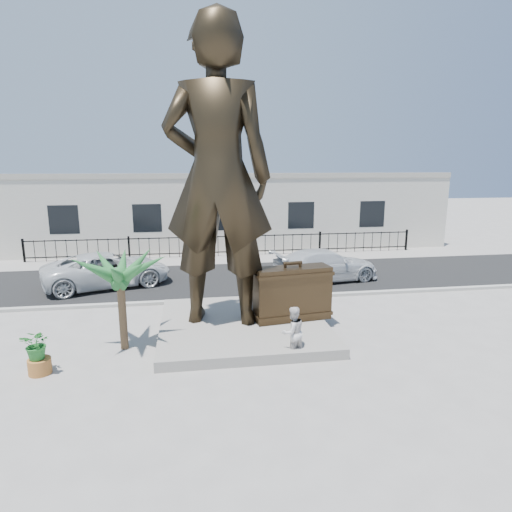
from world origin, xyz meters
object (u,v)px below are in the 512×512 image
(statue, at_px, (217,177))
(suitcase, at_px, (292,293))
(tourist, at_px, (293,332))
(car_white, at_px, (108,270))

(statue, distance_m, suitcase, 4.35)
(statue, height_order, tourist, statue)
(suitcase, bearing_deg, statue, 165.69)
(suitcase, xyz_separation_m, tourist, (-0.49, -2.13, -0.44))
(statue, distance_m, car_white, 8.28)
(statue, height_order, car_white, statue)
(suitcase, height_order, car_white, suitcase)
(statue, bearing_deg, suitcase, -174.84)
(tourist, bearing_deg, statue, -71.45)
(statue, xyz_separation_m, suitcase, (2.31, -0.26, -3.68))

